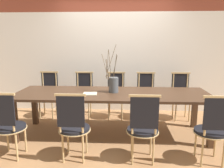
# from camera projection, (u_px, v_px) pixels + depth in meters

# --- Properties ---
(ground_plane) EXTENTS (16.00, 16.00, 0.00)m
(ground_plane) POSITION_uv_depth(u_px,v_px,m) (112.00, 134.00, 3.80)
(ground_plane) COLOR #9E7047
(wall_rear) EXTENTS (12.00, 0.06, 3.20)m
(wall_rear) POSITION_uv_depth(u_px,v_px,m) (115.00, 40.00, 4.85)
(wall_rear) COLOR silver
(wall_rear) RESTS_ON ground_plane
(dining_table) EXTENTS (3.24, 1.02, 0.74)m
(dining_table) POSITION_uv_depth(u_px,v_px,m) (112.00, 97.00, 3.67)
(dining_table) COLOR #422B1C
(dining_table) RESTS_ON ground_plane
(chair_near_leftend) EXTENTS (0.43, 0.43, 0.95)m
(chair_near_leftend) POSITION_uv_depth(u_px,v_px,m) (8.00, 124.00, 2.93)
(chair_near_leftend) COLOR black
(chair_near_leftend) RESTS_ON ground_plane
(chair_near_left) EXTENTS (0.43, 0.43, 0.95)m
(chair_near_left) POSITION_uv_depth(u_px,v_px,m) (74.00, 125.00, 2.88)
(chair_near_left) COLOR black
(chair_near_left) RESTS_ON ground_plane
(chair_near_center) EXTENTS (0.43, 0.43, 0.95)m
(chair_near_center) POSITION_uv_depth(u_px,v_px,m) (143.00, 126.00, 2.83)
(chair_near_center) COLOR black
(chair_near_center) RESTS_ON ground_plane
(chair_near_right) EXTENTS (0.43, 0.43, 0.95)m
(chair_near_right) POSITION_uv_depth(u_px,v_px,m) (213.00, 128.00, 2.79)
(chair_near_right) COLOR black
(chair_near_right) RESTS_ON ground_plane
(chair_far_leftend) EXTENTS (0.43, 0.43, 0.95)m
(chair_far_leftend) POSITION_uv_depth(u_px,v_px,m) (48.00, 93.00, 4.62)
(chair_far_leftend) COLOR black
(chair_far_leftend) RESTS_ON ground_plane
(chair_far_left) EXTENTS (0.43, 0.43, 0.95)m
(chair_far_left) POSITION_uv_depth(u_px,v_px,m) (84.00, 94.00, 4.58)
(chair_far_left) COLOR black
(chair_far_left) RESTS_ON ground_plane
(chair_far_center) EXTENTS (0.43, 0.43, 0.95)m
(chair_far_center) POSITION_uv_depth(u_px,v_px,m) (116.00, 94.00, 4.54)
(chair_far_center) COLOR black
(chair_far_center) RESTS_ON ground_plane
(chair_far_right) EXTENTS (0.43, 0.43, 0.95)m
(chair_far_right) POSITION_uv_depth(u_px,v_px,m) (146.00, 95.00, 4.51)
(chair_far_right) COLOR black
(chair_far_right) RESTS_ON ground_plane
(chair_far_rightend) EXTENTS (0.43, 0.43, 0.95)m
(chair_far_rightend) POSITION_uv_depth(u_px,v_px,m) (181.00, 95.00, 4.47)
(chair_far_rightend) COLOR black
(chair_far_rightend) RESTS_ON ground_plane
(vase_centerpiece) EXTENTS (0.29, 0.34, 0.80)m
(vase_centerpiece) POSITION_uv_depth(u_px,v_px,m) (113.00, 84.00, 3.66)
(vase_centerpiece) COLOR #4C5156
(vase_centerpiece) RESTS_ON dining_table
(book_stack) EXTENTS (0.24, 0.21, 0.01)m
(book_stack) POSITION_uv_depth(u_px,v_px,m) (90.00, 94.00, 3.56)
(book_stack) COLOR beige
(book_stack) RESTS_ON dining_table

